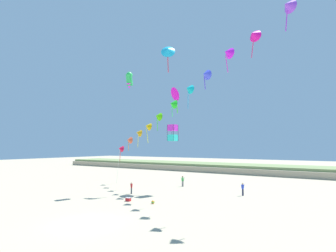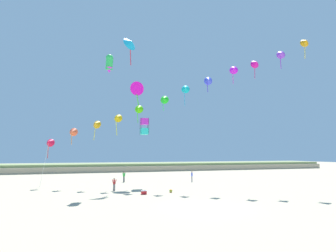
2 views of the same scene
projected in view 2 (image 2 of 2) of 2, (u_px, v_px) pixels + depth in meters
name	position (u px, v px, depth m)	size (l,w,h in m)	color
ground_plane	(205.00, 208.00, 21.19)	(240.00, 240.00, 0.00)	tan
dune_ridge	(122.00, 167.00, 68.57)	(120.00, 12.40, 1.93)	tan
person_near_left	(124.00, 176.00, 40.76)	(0.54, 0.36, 1.65)	#474C56
person_near_right	(192.00, 176.00, 41.45)	(0.33, 0.55, 1.64)	#282D4C
person_mid_center	(114.00, 183.00, 31.13)	(0.54, 0.22, 1.55)	#474C56
kite_banner_string	(175.00, 94.00, 34.59)	(33.11, 14.01, 19.48)	red
large_kite_low_lead	(138.00, 88.00, 38.96)	(2.50, 2.24, 4.05)	#EF0DC8
large_kite_mid_trail	(144.00, 126.00, 36.49)	(1.19, 1.19, 2.25)	#2DE9DA
large_kite_high_solo	(109.00, 63.00, 32.74)	(1.10, 1.36, 2.39)	#2ECC5A
large_kite_outer_drift	(131.00, 43.00, 38.81)	(2.60, 2.36, 4.56)	#1CBDEF
beach_cooler	(144.00, 192.00, 28.35)	(0.58, 0.41, 0.46)	red
beach_ball	(171.00, 191.00, 29.73)	(0.36, 0.36, 0.36)	orange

